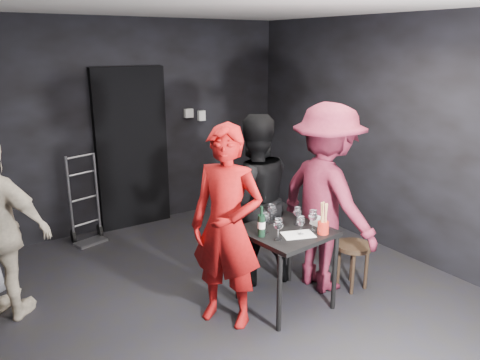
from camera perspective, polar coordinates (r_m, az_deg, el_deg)
floor at (r=4.61m, az=-0.87°, el=-14.75°), size 4.50×5.00×0.02m
ceiling at (r=3.96m, az=-1.05°, el=21.00°), size 4.50×5.00×0.02m
wall_back at (r=6.29m, az=-13.40°, el=6.47°), size 4.50×0.04×2.70m
wall_right at (r=5.59m, az=18.95°, el=4.84°), size 0.04×5.00×2.70m
doorway at (r=6.29m, az=-13.03°, el=3.71°), size 0.95×0.10×2.10m
wallbox_upper at (r=6.56m, az=-6.28°, el=8.10°), size 0.12×0.06×0.12m
wallbox_lower at (r=6.66m, az=-4.73°, el=7.83°), size 0.10×0.06×0.14m
hand_truck at (r=6.12m, az=-18.12°, el=-5.29°), size 0.37×0.32×1.10m
tasting_table at (r=4.33m, az=5.64°, el=-7.26°), size 0.72×0.72×0.75m
stool at (r=4.83m, az=13.65°, el=-8.64°), size 0.35×0.35×0.47m
server_red at (r=3.92m, az=-1.65°, el=-3.67°), size 0.83×0.91×2.08m
woman_black at (r=4.66m, az=1.64°, el=-0.87°), size 1.08×0.78×2.00m
man_maroon at (r=4.55m, az=10.62°, el=0.37°), size 0.70×1.49×2.29m
tasting_mat at (r=4.19m, az=7.11°, el=-6.63°), size 0.32×0.27×0.00m
wine_glass_a at (r=4.04m, az=4.71°, el=-5.85°), size 0.09×0.09×0.21m
wine_glass_b at (r=4.16m, az=3.11°, el=-5.10°), size 0.11×0.11×0.21m
wine_glass_c at (r=4.38m, az=3.92°, el=-4.02°), size 0.09×0.09×0.21m
wine_glass_d at (r=4.17m, az=7.42°, el=-5.39°), size 0.09×0.09×0.19m
wine_glass_e at (r=4.26m, az=8.88°, el=-4.77°), size 0.08×0.08×0.22m
wine_glass_f at (r=4.38m, az=6.98°, el=-4.27°), size 0.08×0.08×0.19m
wine_bottle at (r=4.10m, az=2.63°, el=-5.49°), size 0.07×0.07×0.27m
breadstick_cup at (r=4.20m, az=10.15°, el=-4.66°), size 0.10×0.10×0.31m
reserved_card at (r=4.39m, az=9.27°, el=-4.91°), size 0.09×0.14×0.10m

